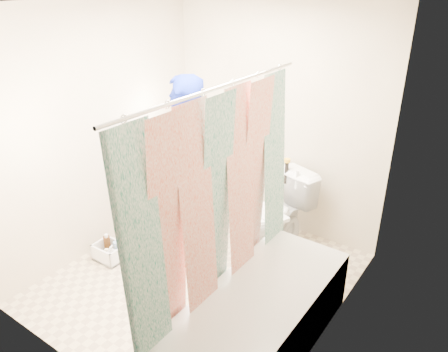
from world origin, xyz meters
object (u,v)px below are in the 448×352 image
Objects in this scene: toilet at (274,215)px; cleaning_caddy at (110,253)px; bathtub at (256,322)px; plumber at (184,166)px.

toilet is 1.66m from cleaning_caddy.
toilet reaches higher than cleaning_caddy.
bathtub is 0.99× the size of plumber.
plumber is at bearing 56.53° from cleaning_caddy.
plumber is (-0.79, -0.42, 0.48)m from toilet.
cleaning_caddy is at bearing -57.97° from plumber.
plumber is 6.13× the size of cleaning_caddy.
bathtub is 1.78m from cleaning_caddy.
bathtub is at bearing -46.36° from toilet.
toilet is at bearing 114.08° from bathtub.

